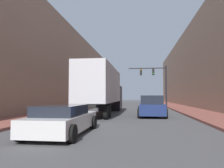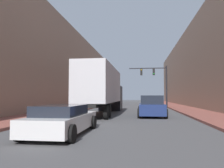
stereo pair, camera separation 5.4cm
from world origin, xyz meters
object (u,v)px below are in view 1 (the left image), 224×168
at_px(semi_truck, 103,89).
at_px(suv_car, 151,106).
at_px(traffic_signal_gantry, 157,79).
at_px(sedan_car, 63,120).

xyz_separation_m(semi_truck, suv_car, (4.23, -1.94, -1.46)).
bearing_deg(traffic_signal_gantry, semi_truck, -117.68).
relative_size(sedan_car, traffic_signal_gantry, 0.81).
bearing_deg(traffic_signal_gantry, sedan_car, -104.33).
bearing_deg(semi_truck, sedan_car, -89.21).
bearing_deg(sedan_car, semi_truck, 90.79).
height_order(suv_car, traffic_signal_gantry, traffic_signal_gantry).
distance_m(suv_car, traffic_signal_gantry, 13.15).
xyz_separation_m(sedan_car, suv_car, (4.08, 8.81, 0.18)).
xyz_separation_m(semi_truck, traffic_signal_gantry, (5.64, 10.75, 1.73)).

